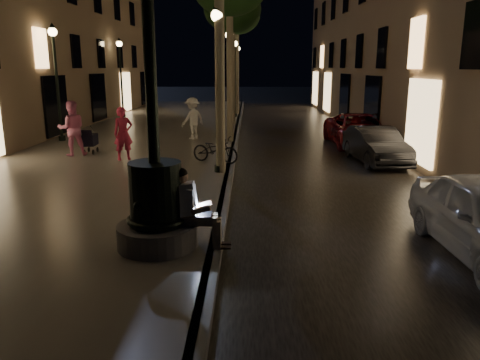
{
  "coord_description": "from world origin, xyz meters",
  "views": [
    {
      "loc": [
        0.59,
        -5.68,
        3.26
      ],
      "look_at": [
        0.42,
        3.0,
        1.16
      ],
      "focal_mm": 35.0,
      "sensor_mm": 36.0,
      "label": 1
    }
  ],
  "objects_px": {
    "lamp_left_b": "(56,68)",
    "bicycle": "(215,149)",
    "lamp_curb_d": "(238,67)",
    "car_third": "(358,130)",
    "pedestrian_pink": "(72,128)",
    "seated_man_laptop": "(192,206)",
    "lamp_curb_c": "(235,67)",
    "car_second": "(376,145)",
    "pedestrian_red": "(123,134)",
    "pedestrian_white": "(193,118)",
    "lamp_left_c": "(121,67)",
    "lamp_curb_b": "(230,68)",
    "fountain_lamppost": "(156,190)",
    "stroller": "(90,140)",
    "lamp_curb_a": "(218,68)",
    "tree_far": "(237,16)",
    "tree_third": "(232,10)"
  },
  "relations": [
    {
      "from": "lamp_left_b",
      "to": "bicycle",
      "type": "relative_size",
      "value": 2.92
    },
    {
      "from": "lamp_curb_d",
      "to": "bicycle",
      "type": "relative_size",
      "value": 2.92
    },
    {
      "from": "car_third",
      "to": "pedestrian_pink",
      "type": "height_order",
      "value": "pedestrian_pink"
    },
    {
      "from": "seated_man_laptop",
      "to": "pedestrian_pink",
      "type": "height_order",
      "value": "pedestrian_pink"
    },
    {
      "from": "seated_man_laptop",
      "to": "pedestrian_pink",
      "type": "xyz_separation_m",
      "value": [
        -5.24,
        8.56,
        0.22
      ]
    },
    {
      "from": "lamp_curb_c",
      "to": "car_second",
      "type": "height_order",
      "value": "lamp_curb_c"
    },
    {
      "from": "lamp_curb_c",
      "to": "car_second",
      "type": "relative_size",
      "value": 1.27
    },
    {
      "from": "pedestrian_red",
      "to": "pedestrian_white",
      "type": "height_order",
      "value": "pedestrian_white"
    },
    {
      "from": "lamp_left_c",
      "to": "pedestrian_pink",
      "type": "bearing_deg",
      "value": -82.48
    },
    {
      "from": "lamp_curb_b",
      "to": "pedestrian_white",
      "type": "bearing_deg",
      "value": -138.42
    },
    {
      "from": "fountain_lamppost",
      "to": "stroller",
      "type": "distance_m",
      "value": 9.92
    },
    {
      "from": "lamp_curb_a",
      "to": "stroller",
      "type": "distance_m",
      "value": 6.25
    },
    {
      "from": "tree_far",
      "to": "lamp_left_c",
      "type": "relative_size",
      "value": 1.56
    },
    {
      "from": "lamp_curb_a",
      "to": "lamp_curb_c",
      "type": "distance_m",
      "value": 16.0
    },
    {
      "from": "tree_third",
      "to": "lamp_curb_d",
      "type": "height_order",
      "value": "tree_third"
    },
    {
      "from": "pedestrian_white",
      "to": "pedestrian_red",
      "type": "bearing_deg",
      "value": 23.68
    },
    {
      "from": "bicycle",
      "to": "lamp_curb_d",
      "type": "bearing_deg",
      "value": 23.84
    },
    {
      "from": "lamp_curb_a",
      "to": "lamp_left_b",
      "type": "bearing_deg",
      "value": 139.8
    },
    {
      "from": "pedestrian_red",
      "to": "pedestrian_white",
      "type": "bearing_deg",
      "value": 40.7
    },
    {
      "from": "seated_man_laptop",
      "to": "bicycle",
      "type": "bearing_deg",
      "value": 90.97
    },
    {
      "from": "lamp_curb_d",
      "to": "pedestrian_pink",
      "type": "xyz_separation_m",
      "value": [
        -5.33,
        -21.44,
        -2.07
      ]
    },
    {
      "from": "stroller",
      "to": "pedestrian_red",
      "type": "relative_size",
      "value": 0.55
    },
    {
      "from": "fountain_lamppost",
      "to": "lamp_left_b",
      "type": "xyz_separation_m",
      "value": [
        -6.4,
        12.0,
        2.02
      ]
    },
    {
      "from": "lamp_curb_a",
      "to": "car_third",
      "type": "relative_size",
      "value": 0.99
    },
    {
      "from": "seated_man_laptop",
      "to": "tree_far",
      "type": "xyz_separation_m",
      "value": [
        0.17,
        24.0,
        5.5
      ]
    },
    {
      "from": "fountain_lamppost",
      "to": "tree_far",
      "type": "relative_size",
      "value": 0.69
    },
    {
      "from": "lamp_curb_b",
      "to": "lamp_curb_d",
      "type": "height_order",
      "value": "same"
    },
    {
      "from": "stroller",
      "to": "lamp_left_c",
      "type": "bearing_deg",
      "value": 97.97
    },
    {
      "from": "tree_third",
      "to": "lamp_left_c",
      "type": "distance_m",
      "value": 8.65
    },
    {
      "from": "tree_third",
      "to": "stroller",
      "type": "height_order",
      "value": "tree_third"
    },
    {
      "from": "lamp_curb_a",
      "to": "bicycle",
      "type": "height_order",
      "value": "lamp_curb_a"
    },
    {
      "from": "fountain_lamppost",
      "to": "tree_third",
      "type": "relative_size",
      "value": 0.72
    },
    {
      "from": "tree_third",
      "to": "tree_far",
      "type": "xyz_separation_m",
      "value": [
        0.08,
        6.0,
        0.29
      ]
    },
    {
      "from": "tree_third",
      "to": "lamp_curb_d",
      "type": "bearing_deg",
      "value": 90.0
    },
    {
      "from": "tree_third",
      "to": "pedestrian_red",
      "type": "height_order",
      "value": "tree_third"
    },
    {
      "from": "lamp_curb_c",
      "to": "lamp_curb_d",
      "type": "height_order",
      "value": "same"
    },
    {
      "from": "fountain_lamppost",
      "to": "tree_third",
      "type": "xyz_separation_m",
      "value": [
        0.7,
        18.0,
        4.93
      ]
    },
    {
      "from": "lamp_curb_b",
      "to": "stroller",
      "type": "height_order",
      "value": "lamp_curb_b"
    },
    {
      "from": "tree_far",
      "to": "pedestrian_red",
      "type": "relative_size",
      "value": 4.23
    },
    {
      "from": "fountain_lamppost",
      "to": "lamp_curb_a",
      "type": "relative_size",
      "value": 1.08
    },
    {
      "from": "lamp_curb_d",
      "to": "lamp_left_b",
      "type": "relative_size",
      "value": 1.0
    },
    {
      "from": "lamp_left_c",
      "to": "pedestrian_pink",
      "type": "distance_m",
      "value": 13.71
    },
    {
      "from": "car_second",
      "to": "bicycle",
      "type": "relative_size",
      "value": 2.31
    },
    {
      "from": "tree_third",
      "to": "lamp_curb_d",
      "type": "xyz_separation_m",
      "value": [
        0.0,
        12.0,
        -2.9
      ]
    },
    {
      "from": "lamp_curb_a",
      "to": "tree_third",
      "type": "bearing_deg",
      "value": 90.0
    },
    {
      "from": "pedestrian_white",
      "to": "tree_third",
      "type": "bearing_deg",
      "value": -152.28
    },
    {
      "from": "lamp_curb_c",
      "to": "stroller",
      "type": "relative_size",
      "value": 4.91
    },
    {
      "from": "car_second",
      "to": "bicycle",
      "type": "distance_m",
      "value": 5.59
    },
    {
      "from": "fountain_lamppost",
      "to": "car_third",
      "type": "distance_m",
      "value": 13.56
    },
    {
      "from": "seated_man_laptop",
      "to": "lamp_curb_c",
      "type": "distance_m",
      "value": 22.12
    }
  ]
}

